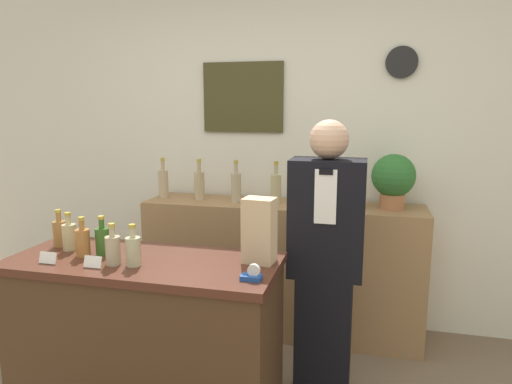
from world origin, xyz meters
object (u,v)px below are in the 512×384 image
object	(u,v)px
tape_dispenser	(252,275)
paper_bag	(259,230)
shopkeeper	(325,265)
potted_plant	(393,178)

from	to	relation	value
tape_dispenser	paper_bag	bearing A→B (deg)	95.87
shopkeeper	paper_bag	world-z (taller)	shopkeeper
shopkeeper	potted_plant	xyz separation A→B (m)	(0.38, 0.74, 0.39)
paper_bag	tape_dispenser	xyz separation A→B (m)	(0.02, -0.23, -0.14)
potted_plant	paper_bag	distance (m)	1.30
shopkeeper	tape_dispenser	bearing A→B (deg)	-113.62
shopkeeper	potted_plant	bearing A→B (deg)	63.04
shopkeeper	tape_dispenser	xyz separation A→B (m)	(-0.26, -0.61, 0.14)
potted_plant	paper_bag	xyz separation A→B (m)	(-0.66, -1.11, -0.11)
paper_bag	tape_dispenser	size ratio (longest dim) A/B	3.52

